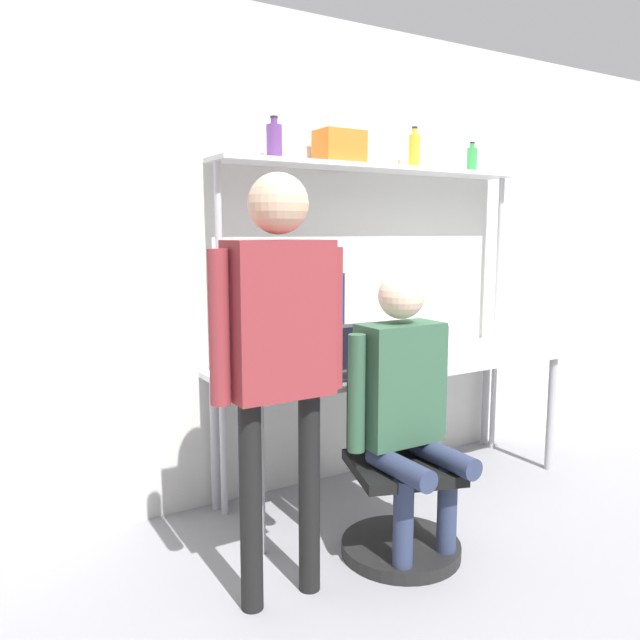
{
  "coord_description": "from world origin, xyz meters",
  "views": [
    {
      "loc": [
        -2.21,
        -2.44,
        1.51
      ],
      "look_at": [
        -0.78,
        -0.07,
        1.11
      ],
      "focal_mm": 35.0,
      "sensor_mm": 36.0,
      "label": 1
    }
  ],
  "objects_px": {
    "person_seated": "(405,394)",
    "storage_box": "(340,147)",
    "person_standing": "(279,334)",
    "bottle_purple": "(274,141)",
    "laptop": "(352,360)",
    "bottle_amber": "(414,151)",
    "bottle_green": "(472,159)",
    "cell_phone": "(405,368)",
    "office_chair": "(399,495)",
    "monitor": "(298,314)"
  },
  "relations": [
    {
      "from": "office_chair",
      "to": "storage_box",
      "type": "xyz_separation_m",
      "value": [
        0.17,
        0.78,
        1.7
      ]
    },
    {
      "from": "office_chair",
      "to": "person_standing",
      "type": "bearing_deg",
      "value": -174.03
    },
    {
      "from": "bottle_amber",
      "to": "office_chair",
      "type": "bearing_deg",
      "value": -131.63
    },
    {
      "from": "storage_box",
      "to": "laptop",
      "type": "bearing_deg",
      "value": -110.19
    },
    {
      "from": "bottle_purple",
      "to": "laptop",
      "type": "bearing_deg",
      "value": -45.23
    },
    {
      "from": "bottle_purple",
      "to": "bottle_green",
      "type": "height_order",
      "value": "bottle_purple"
    },
    {
      "from": "monitor",
      "to": "bottle_purple",
      "type": "distance_m",
      "value": 0.94
    },
    {
      "from": "laptop",
      "to": "bottle_purple",
      "type": "distance_m",
      "value": 1.22
    },
    {
      "from": "bottle_purple",
      "to": "storage_box",
      "type": "relative_size",
      "value": 0.85
    },
    {
      "from": "bottle_amber",
      "to": "bottle_green",
      "type": "bearing_deg",
      "value": 0.0
    },
    {
      "from": "bottle_green",
      "to": "storage_box",
      "type": "bearing_deg",
      "value": -180.0
    },
    {
      "from": "monitor",
      "to": "person_seated",
      "type": "xyz_separation_m",
      "value": [
        0.07,
        -0.86,
        -0.27
      ]
    },
    {
      "from": "laptop",
      "to": "bottle_amber",
      "type": "bearing_deg",
      "value": 24.96
    },
    {
      "from": "cell_phone",
      "to": "office_chair",
      "type": "distance_m",
      "value": 0.73
    },
    {
      "from": "person_seated",
      "to": "storage_box",
      "type": "xyz_separation_m",
      "value": [
        0.18,
        0.83,
        1.19
      ]
    },
    {
      "from": "cell_phone",
      "to": "laptop",
      "type": "bearing_deg",
      "value": 163.2
    },
    {
      "from": "person_standing",
      "to": "bottle_purple",
      "type": "distance_m",
      "value": 1.28
    },
    {
      "from": "laptop",
      "to": "person_seated",
      "type": "distance_m",
      "value": 0.54
    },
    {
      "from": "bottle_green",
      "to": "laptop",
      "type": "bearing_deg",
      "value": -165.01
    },
    {
      "from": "laptop",
      "to": "bottle_purple",
      "type": "relative_size",
      "value": 1.6
    },
    {
      "from": "monitor",
      "to": "storage_box",
      "type": "distance_m",
      "value": 0.96
    },
    {
      "from": "person_seated",
      "to": "bottle_green",
      "type": "height_order",
      "value": "bottle_green"
    },
    {
      "from": "cell_phone",
      "to": "bottle_purple",
      "type": "height_order",
      "value": "bottle_purple"
    },
    {
      "from": "laptop",
      "to": "storage_box",
      "type": "height_order",
      "value": "storage_box"
    },
    {
      "from": "bottle_purple",
      "to": "bottle_green",
      "type": "relative_size",
      "value": 1.16
    },
    {
      "from": "monitor",
      "to": "office_chair",
      "type": "height_order",
      "value": "monitor"
    },
    {
      "from": "cell_phone",
      "to": "bottle_purple",
      "type": "distance_m",
      "value": 1.4
    },
    {
      "from": "monitor",
      "to": "office_chair",
      "type": "distance_m",
      "value": 1.13
    },
    {
      "from": "monitor",
      "to": "bottle_amber",
      "type": "bearing_deg",
      "value": -2.44
    },
    {
      "from": "cell_phone",
      "to": "bottle_purple",
      "type": "bearing_deg",
      "value": 146.7
    },
    {
      "from": "monitor",
      "to": "person_standing",
      "type": "distance_m",
      "value": 1.06
    },
    {
      "from": "person_seated",
      "to": "bottle_purple",
      "type": "distance_m",
      "value": 1.47
    },
    {
      "from": "person_seated",
      "to": "storage_box",
      "type": "relative_size",
      "value": 5.15
    },
    {
      "from": "office_chair",
      "to": "bottle_green",
      "type": "height_order",
      "value": "bottle_green"
    },
    {
      "from": "person_seated",
      "to": "office_chair",
      "type": "bearing_deg",
      "value": 74.1
    },
    {
      "from": "monitor",
      "to": "bottle_amber",
      "type": "xyz_separation_m",
      "value": [
        0.78,
        -0.03,
        0.94
      ]
    },
    {
      "from": "office_chair",
      "to": "person_seated",
      "type": "bearing_deg",
      "value": -105.9
    },
    {
      "from": "person_seated",
      "to": "storage_box",
      "type": "height_order",
      "value": "storage_box"
    },
    {
      "from": "monitor",
      "to": "office_chair",
      "type": "bearing_deg",
      "value": -84.11
    },
    {
      "from": "laptop",
      "to": "cell_phone",
      "type": "height_order",
      "value": "laptop"
    },
    {
      "from": "cell_phone",
      "to": "bottle_amber",
      "type": "bearing_deg",
      "value": 48.02
    },
    {
      "from": "person_seated",
      "to": "bottle_green",
      "type": "xyz_separation_m",
      "value": [
        1.18,
        0.83,
        1.18
      ]
    },
    {
      "from": "monitor",
      "to": "storage_box",
      "type": "height_order",
      "value": "storage_box"
    },
    {
      "from": "cell_phone",
      "to": "person_standing",
      "type": "xyz_separation_m",
      "value": [
        -1.01,
        -0.47,
        0.34
      ]
    },
    {
      "from": "bottle_amber",
      "to": "storage_box",
      "type": "bearing_deg",
      "value": -180.0
    },
    {
      "from": "person_seated",
      "to": "storage_box",
      "type": "distance_m",
      "value": 1.46
    },
    {
      "from": "laptop",
      "to": "storage_box",
      "type": "bearing_deg",
      "value": 69.81
    },
    {
      "from": "person_standing",
      "to": "bottle_green",
      "type": "height_order",
      "value": "bottle_green"
    },
    {
      "from": "bottle_purple",
      "to": "storage_box",
      "type": "distance_m",
      "value": 0.41
    },
    {
      "from": "cell_phone",
      "to": "person_seated",
      "type": "bearing_deg",
      "value": -129.24
    }
  ]
}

